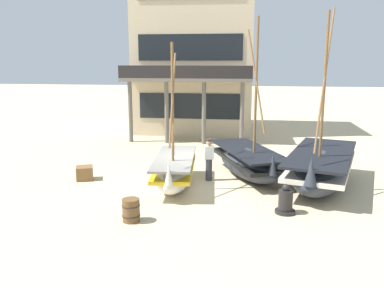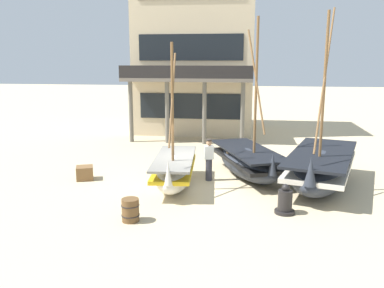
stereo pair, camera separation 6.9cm
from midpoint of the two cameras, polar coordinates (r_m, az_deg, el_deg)
ground_plane at (r=15.82m, az=-0.62°, el=-5.71°), size 120.00×120.00×0.00m
fishing_boat_near_left at (r=15.43m, az=-2.59°, el=-3.67°), size 1.75×4.32×5.34m
fishing_boat_centre_large at (r=16.08m, az=17.52°, el=-3.20°), size 3.60×5.95×6.63m
fishing_boat_far_right at (r=16.84m, az=7.75°, el=-2.43°), size 3.36×4.99×6.33m
fisherman_by_hull at (r=16.15m, az=2.27°, el=-2.27°), size 0.40×0.30×1.68m
capstan_winch at (r=13.20m, az=12.82°, el=-7.89°), size 0.64×0.64×0.96m
wooden_barrel at (r=12.41m, az=-8.71°, el=-9.15°), size 0.56×0.56×0.70m
cargo_crate at (r=16.96m, az=-14.93°, el=-3.95°), size 0.84×0.84×0.54m
harbor_building_main at (r=27.81m, az=0.49°, el=13.16°), size 7.81×8.27×10.86m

